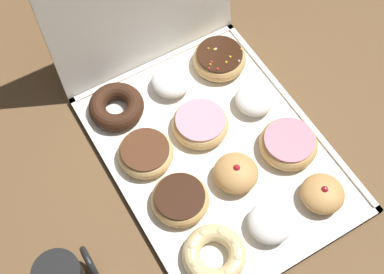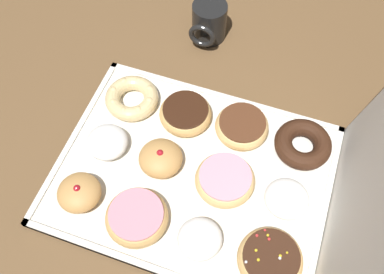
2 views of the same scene
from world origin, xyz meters
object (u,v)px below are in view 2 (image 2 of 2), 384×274
Objects in this scene: powdered_filled_donut_1 at (106,144)px; coffee_mug at (209,21)px; jelly_filled_donut_2 at (79,193)px; chocolate_cake_ring_donut_9 at (303,144)px; jelly_filled_donut_4 at (161,157)px; powdered_filled_donut_8 at (200,239)px; pink_frosted_donut_7 at (224,181)px; chocolate_frosted_donut_3 at (186,113)px; donut_box at (193,175)px; sprinkle_donut_11 at (270,259)px; powdered_filled_donut_10 at (286,200)px; chocolate_frosted_donut_6 at (242,126)px; cruller_donut_0 at (132,98)px; pink_frosted_donut_5 at (137,217)px.

powdered_filled_donut_1 is 0.82× the size of coffee_mug.
jelly_filled_donut_2 is 0.72× the size of chocolate_cake_ring_donut_9.
coffee_mug is (-0.49, 0.10, 0.02)m from jelly_filled_donut_2.
powdered_filled_donut_1 is 0.96× the size of jelly_filled_donut_4.
powdered_filled_donut_8 is at bearing -27.44° from chocolate_cake_ring_donut_9.
jelly_filled_donut_2 is at bearing -65.43° from pink_frosted_donut_7.
powdered_filled_donut_8 is (0.25, 0.12, 0.00)m from chocolate_frosted_donut_3.
jelly_filled_donut_2 is (0.12, -0.19, 0.03)m from donut_box.
jelly_filled_donut_4 is at bearing -93.13° from pink_frosted_donut_7.
powdered_filled_donut_10 is at bearing 179.38° from sprinkle_donut_11.
chocolate_frosted_donut_6 is (-0.01, 0.12, -0.00)m from chocolate_frosted_donut_3.
powdered_filled_donut_8 is at bearing -87.31° from sprinkle_donut_11.
cruller_donut_0 is at bearing 179.00° from powdered_filled_donut_1.
coffee_mug reaches higher than chocolate_cake_ring_donut_9.
donut_box is at bearing 13.59° from coffee_mug.
coffee_mug is at bearing -143.34° from powdered_filled_donut_10.
pink_frosted_donut_5 is (0.12, 0.12, -0.00)m from powdered_filled_donut_1.
coffee_mug is at bearing -176.47° from jelly_filled_donut_4.
powdered_filled_donut_8 is at bearing -46.06° from powdered_filled_donut_10.
cruller_donut_0 is 1.32× the size of jelly_filled_donut_4.
sprinkle_donut_11 is (0.24, 0.25, 0.00)m from chocolate_frosted_donut_3.
cruller_donut_0 is 0.16m from jelly_filled_donut_4.
powdered_filled_donut_10 is (-0.12, 0.25, 0.00)m from pink_frosted_donut_5.
chocolate_frosted_donut_3 is at bearing -85.66° from chocolate_frosted_donut_6.
powdered_filled_donut_1 is at bearing -61.66° from chocolate_frosted_donut_6.
cruller_donut_0 reaches higher than donut_box.
powdered_filled_donut_10 is (0.13, 0.13, 0.00)m from chocolate_frosted_donut_6.
jelly_filled_donut_2 is 0.99× the size of powdered_filled_donut_10.
powdered_filled_donut_1 is at bearing 178.51° from jelly_filled_donut_2.
powdered_filled_donut_10 is at bearing 63.55° from chocolate_frosted_donut_3.
pink_frosted_donut_5 is at bearing -1.54° from chocolate_frosted_donut_3.
pink_frosted_donut_7 is at bearing 86.87° from jelly_filled_donut_4.
coffee_mug is at bearing 165.91° from powdered_filled_donut_1.
jelly_filled_donut_2 reaches higher than cruller_donut_0.
cruller_donut_0 is 1.38× the size of powdered_filled_donut_1.
donut_box is 0.07m from jelly_filled_donut_4.
powdered_filled_donut_1 and powdered_filled_donut_10 have the same top height.
pink_frosted_donut_5 is at bearing -88.70° from sprinkle_donut_11.
cruller_donut_0 is 0.38m from chocolate_cake_ring_donut_9.
chocolate_cake_ring_donut_9 is (-0.26, 0.26, -0.00)m from pink_frosted_donut_5.
donut_box is 5.26× the size of coffee_mug.
donut_box is 6.29× the size of powdered_filled_donut_10.
coffee_mug reaches higher than powdered_filled_donut_10.
donut_box is at bearing 25.82° from chocolate_frosted_donut_3.
jelly_filled_donut_4 is at bearing 135.77° from jelly_filled_donut_2.
chocolate_frosted_donut_6 and chocolate_cake_ring_donut_9 have the same top height.
jelly_filled_donut_4 is at bearing 3.53° from coffee_mug.
coffee_mug reaches higher than pink_frosted_donut_5.
jelly_filled_donut_4 reaches higher than powdered_filled_donut_8.
jelly_filled_donut_4 reaches higher than jelly_filled_donut_2.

